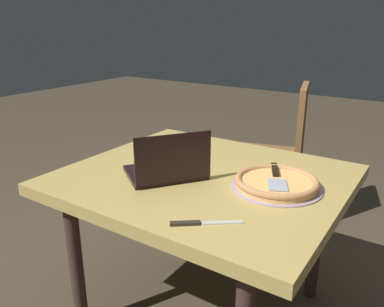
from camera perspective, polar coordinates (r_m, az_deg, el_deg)
dining_table at (r=1.67m, az=1.78°, el=-5.41°), size 1.13×1.00×0.70m
laptop at (r=1.60m, az=-3.67°, el=-2.18°), size 0.38×0.40×0.21m
pizza_plate at (r=2.03m, az=-1.20°, el=1.75°), size 0.23×0.23×0.04m
pizza_tray at (r=1.54m, az=12.33°, el=-4.22°), size 0.35×0.35×0.04m
table_knife at (r=1.25m, az=1.04°, el=-10.20°), size 0.20×0.16×0.01m
chair_near at (r=2.60m, az=13.09°, el=0.92°), size 0.51×0.51×0.94m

